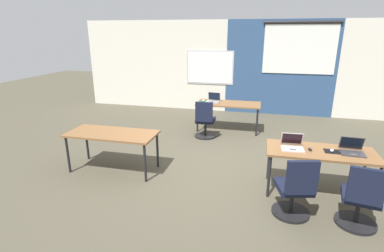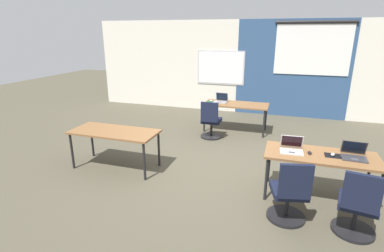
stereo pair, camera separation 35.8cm
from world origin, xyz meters
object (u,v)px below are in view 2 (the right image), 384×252
object	(u,v)px
desk_near_right	(321,158)
laptop_far_left	(221,100)
chair_far_left	(211,123)
laptop_near_right_inner	(292,148)
chair_near_right_end	(357,209)
desk_near_left	(114,134)
chair_near_right_inner	(289,196)
mouse_near_right_end	(333,154)
mouse_near_right_inner	(310,153)
desk_far_center	(236,106)
mouse_far_left	(211,101)
laptop_near_right_end	(354,154)

from	to	relation	value
desk_near_right	laptop_far_left	world-z (taller)	laptop_far_left
chair_far_left	laptop_far_left	bearing A→B (deg)	-96.13
laptop_near_right_inner	desk_near_right	bearing A→B (deg)	-3.35
laptop_far_left	chair_near_right_end	world-z (taller)	laptop_far_left
desk_near_left	chair_near_right_inner	xyz separation A→B (m)	(3.09, -0.75, -0.28)
laptop_far_left	chair_near_right_end	bearing A→B (deg)	-49.30
chair_far_left	mouse_near_right_end	distance (m)	3.17
mouse_near_right_inner	desk_near_right	bearing A→B (deg)	8.70
desk_far_center	laptop_far_left	bearing A→B (deg)	170.88
desk_near_right	mouse_far_left	size ratio (longest dim) A/B	15.20
laptop_near_right_inner	mouse_near_right_inner	distance (m)	0.26
chair_near_right_end	chair_near_right_inner	bearing A→B (deg)	6.88
mouse_near_right_inner	laptop_near_right_inner	bearing A→B (deg)	173.60
desk_far_center	chair_near_right_end	bearing A→B (deg)	-59.32
desk_near_right	chair_near_right_end	size ratio (longest dim) A/B	1.74
desk_near_right	chair_far_left	size ratio (longest dim) A/B	1.74
chair_near_right_inner	laptop_far_left	bearing A→B (deg)	-78.14
mouse_near_right_inner	mouse_near_right_end	xyz separation A→B (m)	(0.32, 0.03, 0.00)
desk_near_left	desk_near_right	xyz separation A→B (m)	(3.50, 0.00, 0.00)
chair_far_left	mouse_near_right_inner	xyz separation A→B (m)	(2.05, -2.11, 0.36)
desk_near_right	mouse_near_right_end	xyz separation A→B (m)	(0.15, 0.00, 0.08)
mouse_far_left	desk_near_left	bearing A→B (deg)	-111.13
desk_near_left	mouse_near_right_inner	world-z (taller)	mouse_near_right_inner
laptop_far_left	laptop_near_right_end	xyz separation A→B (m)	(2.59, -2.84, -0.00)
mouse_far_left	chair_near_right_inner	size ratio (longest dim) A/B	0.11
chair_far_left	laptop_near_right_end	distance (m)	3.38
mouse_near_right_end	chair_near_right_inner	bearing A→B (deg)	-126.72
chair_far_left	laptop_near_right_inner	distance (m)	2.78
chair_near_right_inner	chair_near_right_end	distance (m)	0.79
desk_near_left	mouse_near_right_end	size ratio (longest dim) A/B	14.29
laptop_near_right_end	chair_near_right_end	distance (m)	0.91
laptop_near_right_end	chair_near_right_inner	bearing A→B (deg)	-134.94
desk_far_center	chair_near_right_end	distance (m)	4.19
mouse_far_left	chair_far_left	size ratio (longest dim) A/B	0.11
desk_near_right	laptop_near_right_inner	xyz separation A→B (m)	(-0.42, 0.00, 0.11)
desk_far_center	desk_near_left	bearing A→B (deg)	-122.01
desk_near_right	desk_far_center	distance (m)	3.30
chair_far_left	laptop_near_right_inner	world-z (taller)	laptop_near_right_inner
mouse_near_right_end	chair_near_right_end	xyz separation A→B (m)	(0.23, -0.80, -0.36)
mouse_far_left	chair_far_left	world-z (taller)	chair_far_left
desk_near_right	chair_near_right_end	distance (m)	0.93
desk_far_center	chair_far_left	bearing A→B (deg)	-123.00
desk_near_left	laptop_near_right_end	xyz separation A→B (m)	(3.93, 0.02, 0.11)
mouse_far_left	chair_far_left	distance (m)	0.85
laptop_far_left	mouse_near_right_end	bearing A→B (deg)	-45.18
desk_near_right	chair_far_left	bearing A→B (deg)	136.62
chair_near_right_inner	mouse_near_right_end	size ratio (longest dim) A/B	8.22
laptop_near_right_inner	mouse_near_right_end	xyz separation A→B (m)	(0.57, -0.00, -0.03)
laptop_far_left	mouse_near_right_end	world-z (taller)	laptop_far_left
laptop_far_left	chair_near_right_end	xyz separation A→B (m)	(2.54, -3.66, -0.39)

